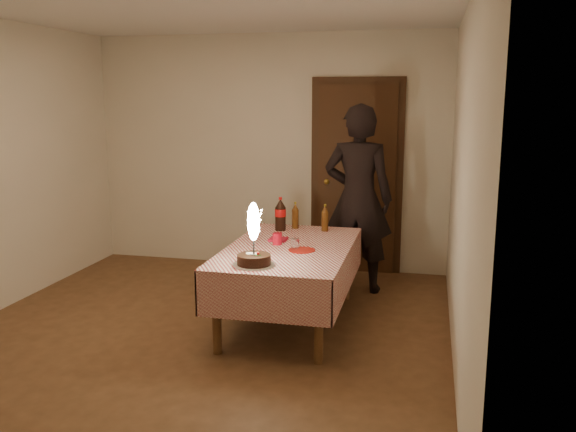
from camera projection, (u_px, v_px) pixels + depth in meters
The scene contains 12 objects.
ground at pixel (198, 337), 4.94m from camera, with size 4.00×4.50×0.01m, color brown.
room_shell at pixel (199, 132), 4.68m from camera, with size 4.04×4.54×2.62m.
dining_table at pixel (289, 257), 5.14m from camera, with size 1.02×1.72×0.68m.
birthday_cake at pixel (254, 248), 4.53m from camera, with size 0.32×0.32×0.48m.
red_plate at pixel (302, 250), 4.99m from camera, with size 0.22×0.22×0.01m, color #B8140C.
red_cup at pixel (277, 239), 5.18m from camera, with size 0.08×0.08×0.10m, color red.
clear_cup at pixel (295, 244), 5.02m from camera, with size 0.07×0.07×0.09m, color white.
napkin_stack at pixel (278, 239), 5.34m from camera, with size 0.15×0.15×0.02m, color #B8152E.
cola_bottle at pixel (280, 214), 5.71m from camera, with size 0.10×0.10×0.32m.
amber_bottle_left at pixel (295, 216), 5.81m from camera, with size 0.06×0.06×0.26m.
amber_bottle_right at pixel (325, 219), 5.69m from camera, with size 0.06×0.06×0.26m.
photographer at pixel (358, 199), 5.99m from camera, with size 0.70×0.49×1.86m.
Camera 1 is at (1.77, -4.37, 1.92)m, focal length 38.00 mm.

